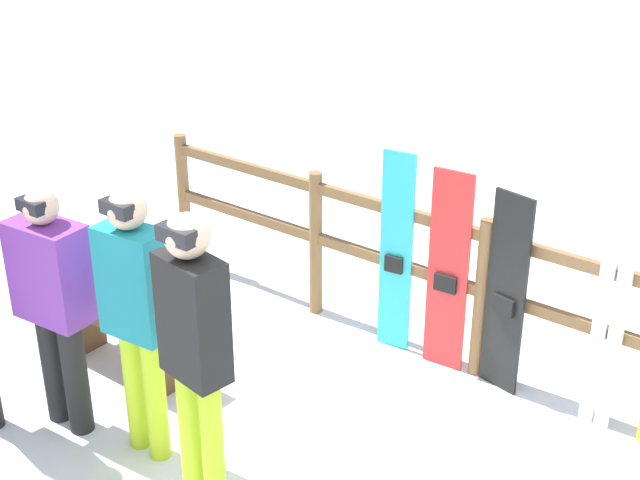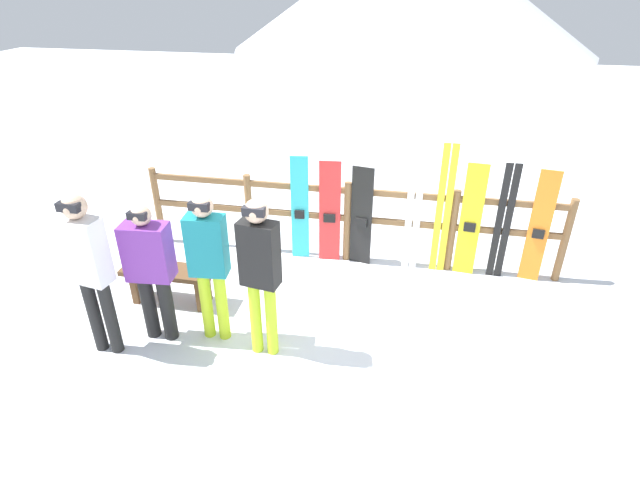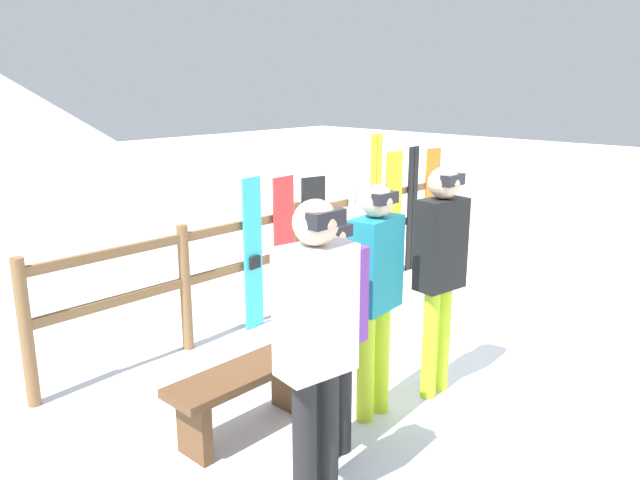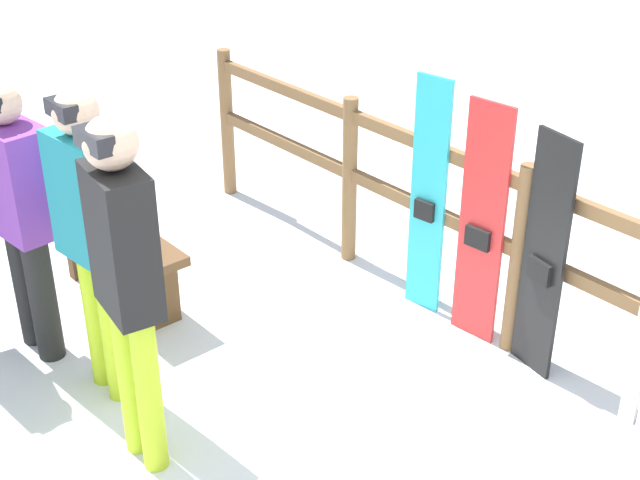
{
  "view_description": "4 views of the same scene",
  "coord_description": "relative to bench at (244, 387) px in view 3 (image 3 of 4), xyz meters",
  "views": [
    {
      "loc": [
        2.31,
        -3.03,
        3.48
      ],
      "look_at": [
        -0.71,
        0.92,
        1.14
      ],
      "focal_mm": 50.0,
      "sensor_mm": 36.0,
      "label": 1
    },
    {
      "loc": [
        0.81,
        -4.3,
        3.63
      ],
      "look_at": [
        -0.2,
        0.85,
        0.77
      ],
      "focal_mm": 28.0,
      "sensor_mm": 36.0,
      "label": 2
    },
    {
      "loc": [
        -4.43,
        -2.71,
        2.39
      ],
      "look_at": [
        -0.59,
        0.88,
        1.03
      ],
      "focal_mm": 35.0,
      "sensor_mm": 36.0,
      "label": 3
    },
    {
      "loc": [
        2.55,
        -1.87,
        3.04
      ],
      "look_at": [
        -0.54,
        0.78,
        0.84
      ],
      "focal_mm": 50.0,
      "sensor_mm": 36.0,
      "label": 4
    }
  ],
  "objects": [
    {
      "name": "snowboard_orange",
      "position": [
        4.4,
        1.39,
        0.42
      ],
      "size": [
        0.25,
        0.09,
        1.53
      ],
      "color": "orange",
      "rests_on": "ground"
    },
    {
      "name": "person_white",
      "position": [
        -0.28,
        -0.95,
        0.74
      ],
      "size": [
        0.44,
        0.29,
        1.81
      ],
      "color": "black",
      "rests_on": "ground"
    },
    {
      "name": "snowboard_yellow",
      "position": [
        3.56,
        1.39,
        0.43
      ],
      "size": [
        0.27,
        0.07,
        1.56
      ],
      "color": "yellow",
      "rests_on": "ground"
    },
    {
      "name": "snowboard_cyan",
      "position": [
        1.3,
        1.39,
        0.41
      ],
      "size": [
        0.24,
        0.08,
        1.5
      ],
      "color": "#2DBFCC",
      "rests_on": "ground"
    },
    {
      "name": "snowboard_red",
      "position": [
        1.72,
        1.39,
        0.39
      ],
      "size": [
        0.29,
        0.07,
        1.46
      ],
      "color": "red",
      "rests_on": "ground"
    },
    {
      "name": "ski_pair_black",
      "position": [
        3.96,
        1.39,
        0.45
      ],
      "size": [
        0.2,
        0.02,
        1.59
      ],
      "color": "black",
      "rests_on": "ground"
    },
    {
      "name": "bench",
      "position": [
        0.0,
        0.0,
        0.0
      ],
      "size": [
        1.12,
        0.36,
        0.48
      ],
      "color": "brown",
      "rests_on": "ground"
    },
    {
      "name": "ski_pair_white",
      "position": [
        2.83,
        1.39,
        0.53
      ],
      "size": [
        0.2,
        0.02,
        1.75
      ],
      "color": "white",
      "rests_on": "ground"
    },
    {
      "name": "person_teal",
      "position": [
        0.78,
        -0.51,
        0.67
      ],
      "size": [
        0.42,
        0.25,
        1.71
      ],
      "color": "#B7D826",
      "rests_on": "ground"
    },
    {
      "name": "ground_plane",
      "position": [
        1.95,
        -0.32,
        -0.34
      ],
      "size": [
        40.0,
        40.0,
        0.0
      ],
      "primitive_type": "plane",
      "color": "white"
    },
    {
      "name": "ski_pair_yellow",
      "position": [
        3.21,
        1.39,
        0.55
      ],
      "size": [
        0.19,
        0.02,
        1.79
      ],
      "color": "yellow",
      "rests_on": "ground"
    },
    {
      "name": "person_purple",
      "position": [
        0.18,
        -0.63,
        0.58
      ],
      "size": [
        0.49,
        0.3,
        1.6
      ],
      "color": "black",
      "rests_on": "ground"
    },
    {
      "name": "fence",
      "position": [
        1.95,
        1.45,
        0.35
      ],
      "size": [
        5.71,
        0.1,
        1.16
      ],
      "color": "brown",
      "rests_on": "ground"
    },
    {
      "name": "person_black",
      "position": [
        1.38,
        -0.65,
        0.73
      ],
      "size": [
        0.41,
        0.26,
        1.78
      ],
      "color": "#B7D826",
      "rests_on": "ground"
    },
    {
      "name": "snowboard_black_stripe",
      "position": [
        2.15,
        1.39,
        0.36
      ],
      "size": [
        0.29,
        0.1,
        1.41
      ],
      "color": "black",
      "rests_on": "ground"
    }
  ]
}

